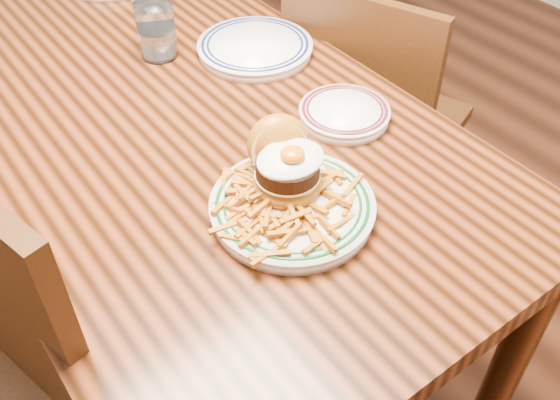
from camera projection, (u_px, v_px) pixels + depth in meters
floor at (194, 313)px, 1.82m from camera, size 6.00×6.00×0.00m
table at (166, 130)px, 1.36m from camera, size 0.85×1.60×0.75m
chair_right at (370, 121)px, 1.71m from camera, size 0.53×0.53×0.88m
main_plate at (290, 191)px, 1.03m from camera, size 0.28×0.29×0.13m
side_plate at (344, 113)px, 1.23m from camera, size 0.18×0.18×0.03m
rear_plate at (255, 47)px, 1.42m from camera, size 0.26×0.26×0.03m
water_glass at (157, 33)px, 1.38m from camera, size 0.08×0.08×0.13m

